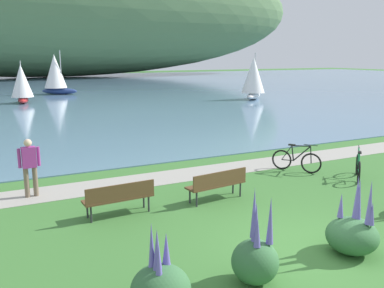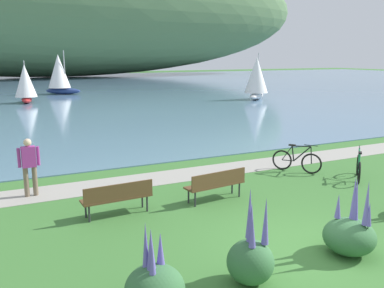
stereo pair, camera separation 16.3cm
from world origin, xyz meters
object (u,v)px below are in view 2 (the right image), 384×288
object	(u,v)px
person_at_shoreline	(29,164)
sailboat_toward_hillside	(257,78)
park_bench_further_along	(216,183)
sailboat_nearest_to_shore	(25,83)
bicycle_beside_path	(297,161)
park_bench_near_camera	(118,196)
bicycle_leaning_near_bench	(359,168)
sailboat_mid_bay	(59,74)

from	to	relation	value
person_at_shoreline	sailboat_toward_hillside	world-z (taller)	sailboat_toward_hillside
park_bench_further_along	sailboat_nearest_to_shore	size ratio (longest dim) A/B	0.52
person_at_shoreline	bicycle_beside_path	bearing A→B (deg)	-8.46
park_bench_near_camera	sailboat_nearest_to_shore	size ratio (longest dim) A/B	0.51
park_bench_further_along	sailboat_nearest_to_shore	xyz separation A→B (m)	(-2.75, 28.43, 1.20)
sailboat_nearest_to_shore	bicycle_leaning_near_bench	bearing A→B (deg)	-74.39
sailboat_toward_hillside	sailboat_nearest_to_shore	bearing A→B (deg)	162.52
person_at_shoreline	sailboat_mid_bay	distance (m)	33.69
sailboat_toward_hillside	bicycle_beside_path	bearing A→B (deg)	-121.05
park_bench_further_along	bicycle_leaning_near_bench	bearing A→B (deg)	-2.41
park_bench_near_camera	sailboat_mid_bay	distance (m)	35.99
park_bench_further_along	sailboat_toward_hillside	xyz separation A→B (m)	(16.61, 22.33, 1.51)
park_bench_further_along	sailboat_mid_bay	world-z (taller)	sailboat_mid_bay
park_bench_near_camera	sailboat_nearest_to_shore	bearing A→B (deg)	89.88
sailboat_mid_bay	sailboat_nearest_to_shore	bearing A→B (deg)	-117.77
person_at_shoreline	sailboat_nearest_to_shore	bearing A→B (deg)	85.75
sailboat_mid_bay	sailboat_toward_hillside	bearing A→B (deg)	-41.19
bicycle_leaning_near_bench	sailboat_mid_bay	world-z (taller)	sailboat_mid_bay
bicycle_leaning_near_bench	person_at_shoreline	size ratio (longest dim) A/B	0.76
bicycle_beside_path	person_at_shoreline	distance (m)	8.79
person_at_shoreline	sailboat_nearest_to_shore	distance (m)	25.82
park_bench_further_along	bicycle_leaning_near_bench	world-z (taller)	bicycle_leaning_near_bench
sailboat_mid_bay	sailboat_toward_hillside	size ratio (longest dim) A/B	1.07
bicycle_beside_path	sailboat_mid_bay	xyz separation A→B (m)	(-2.85, 34.46, 1.76)
bicycle_beside_path	bicycle_leaning_near_bench	bearing A→B (deg)	-52.45
bicycle_beside_path	person_at_shoreline	xyz separation A→B (m)	(-8.67, 1.29, 0.58)
bicycle_leaning_near_bench	sailboat_toward_hillside	size ratio (longest dim) A/B	0.31
person_at_shoreline	sailboat_toward_hillside	size ratio (longest dim) A/B	0.40
park_bench_near_camera	person_at_shoreline	bearing A→B (deg)	125.87
bicycle_beside_path	sailboat_nearest_to_shore	bearing A→B (deg)	104.04
park_bench_near_camera	sailboat_toward_hillside	distance (m)	29.54
sailboat_nearest_to_shore	park_bench_further_along	bearing A→B (deg)	-84.48
park_bench_further_along	sailboat_nearest_to_shore	distance (m)	28.58
sailboat_nearest_to_shore	bicycle_beside_path	bearing A→B (deg)	-75.96
park_bench_further_along	bicycle_beside_path	bearing A→B (deg)	19.18
sailboat_mid_bay	bicycle_leaning_near_bench	bearing A→B (deg)	-83.53
park_bench_near_camera	park_bench_further_along	world-z (taller)	same
park_bench_near_camera	sailboat_mid_bay	world-z (taller)	sailboat_mid_bay
park_bench_near_camera	person_at_shoreline	size ratio (longest dim) A/B	1.06
park_bench_further_along	sailboat_nearest_to_shore	world-z (taller)	sailboat_nearest_to_shore
park_bench_near_camera	park_bench_further_along	bearing A→B (deg)	-2.39
park_bench_further_along	sailboat_mid_bay	size ratio (longest dim) A/B	0.41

